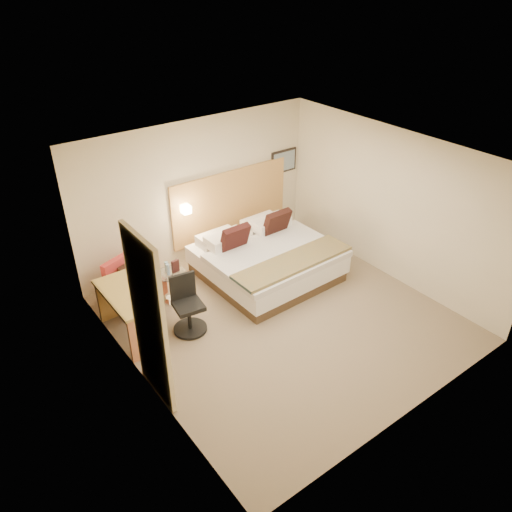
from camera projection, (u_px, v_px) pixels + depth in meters
floor at (282, 318)px, 8.14m from camera, size 4.80×5.00×0.02m
ceiling at (287, 159)px, 6.74m from camera, size 4.80×5.00×0.02m
wall_back at (198, 192)px, 9.16m from camera, size 4.80×0.02×2.70m
wall_front at (424, 334)px, 5.72m from camera, size 4.80×0.02×2.70m
wall_left at (135, 304)px, 6.21m from camera, size 0.02×5.00×2.70m
wall_right at (391, 205)px, 8.67m from camera, size 0.02×5.00×2.70m
headboard_panel at (231, 202)px, 9.70m from camera, size 2.60×0.04×1.30m
art_frame at (284, 161)px, 10.10m from camera, size 0.62×0.03×0.47m
art_canvas at (284, 161)px, 10.09m from camera, size 0.54×0.01×0.39m
lamp_arm at (184, 208)px, 9.02m from camera, size 0.02×0.12×0.02m
lamp_shade at (186, 209)px, 8.98m from camera, size 0.15×0.15×0.15m
curtain at (149, 321)px, 6.13m from camera, size 0.06×0.90×2.42m
bottle_a at (168, 269)px, 8.18m from camera, size 0.07×0.07×0.20m
bottle_b at (167, 267)px, 8.24m from camera, size 0.07×0.07×0.20m
menu_folder at (175, 266)px, 8.25m from camera, size 0.14×0.07×0.22m
bed at (266, 259)px, 9.04m from camera, size 2.25×2.18×1.07m
lounge_chair at (133, 285)px, 8.37m from camera, size 0.96×0.90×0.82m
side_table at (173, 285)px, 8.39m from camera, size 0.57×0.57×0.55m
desk at (129, 302)px, 7.47m from camera, size 0.58×1.26×0.79m
desk_chair at (188, 309)px, 7.71m from camera, size 0.60×0.60×0.93m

